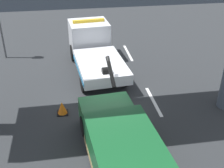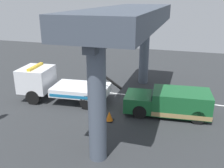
# 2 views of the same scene
# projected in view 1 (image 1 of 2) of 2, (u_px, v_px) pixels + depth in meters

# --- Properties ---
(ground_plane) EXTENTS (60.00, 40.00, 0.10)m
(ground_plane) POSITION_uv_depth(u_px,v_px,m) (105.00, 107.00, 13.91)
(ground_plane) COLOR #2D3033
(lane_stripe_mid) EXTENTS (2.60, 0.16, 0.01)m
(lane_stripe_mid) POSITION_uv_depth(u_px,v_px,m) (154.00, 101.00, 14.21)
(lane_stripe_mid) COLOR silver
(lane_stripe_mid) RESTS_ON ground
(lane_stripe_east) EXTENTS (2.60, 0.16, 0.01)m
(lane_stripe_east) POSITION_uv_depth(u_px,v_px,m) (128.00, 53.00, 19.37)
(lane_stripe_east) COLOR silver
(lane_stripe_east) RESTS_ON ground
(tow_truck_white) EXTENTS (7.33, 2.90, 2.46)m
(tow_truck_white) POSITION_uv_depth(u_px,v_px,m) (94.00, 48.00, 17.02)
(tow_truck_white) COLOR white
(tow_truck_white) RESTS_ON ground
(towed_van_green) EXTENTS (5.36, 2.61, 1.58)m
(towed_van_green) POSITION_uv_depth(u_px,v_px,m) (120.00, 145.00, 10.28)
(towed_van_green) COLOR #195B2D
(towed_van_green) RESTS_ON ground
(traffic_cone_orange) EXTENTS (0.50, 0.50, 0.60)m
(traffic_cone_orange) POSITION_uv_depth(u_px,v_px,m) (62.00, 108.00, 13.20)
(traffic_cone_orange) COLOR orange
(traffic_cone_orange) RESTS_ON ground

